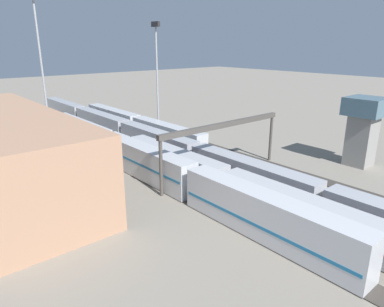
% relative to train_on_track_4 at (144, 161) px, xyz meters
% --- Properties ---
extents(ground_plane, '(400.00, 400.00, 0.00)m').
position_rel_train_on_track_4_xyz_m(ground_plane, '(-3.39, -10.00, -2.61)').
color(ground_plane, gray).
extents(track_bed_0, '(140.00, 2.80, 0.12)m').
position_rel_train_on_track_4_xyz_m(track_bed_0, '(-3.39, -20.00, -2.55)').
color(track_bed_0, '#3D3833').
rests_on(track_bed_0, ground_plane).
extents(track_bed_1, '(140.00, 2.80, 0.12)m').
position_rel_train_on_track_4_xyz_m(track_bed_1, '(-3.39, -15.00, -2.55)').
color(track_bed_1, '#4C443D').
rests_on(track_bed_1, ground_plane).
extents(track_bed_2, '(140.00, 2.80, 0.12)m').
position_rel_train_on_track_4_xyz_m(track_bed_2, '(-3.39, -10.00, -2.55)').
color(track_bed_2, '#4C443D').
rests_on(track_bed_2, ground_plane).
extents(track_bed_3, '(140.00, 2.80, 0.12)m').
position_rel_train_on_track_4_xyz_m(track_bed_3, '(-3.39, -5.00, -2.55)').
color(track_bed_3, '#3D3833').
rests_on(track_bed_3, ground_plane).
extents(track_bed_4, '(140.00, 2.80, 0.12)m').
position_rel_train_on_track_4_xyz_m(track_bed_4, '(-3.39, 0.00, -2.55)').
color(track_bed_4, '#3D3833').
rests_on(track_bed_4, ground_plane).
extents(train_on_track_4, '(71.40, 3.06, 5.00)m').
position_rel_train_on_track_4_xyz_m(train_on_track_4, '(0.00, 0.00, 0.00)').
color(train_on_track_4, silver).
rests_on(train_on_track_4, ground_plane).
extents(train_on_track_2, '(139.00, 3.00, 4.40)m').
position_rel_train_on_track_4_xyz_m(train_on_track_2, '(0.16, -10.00, -0.54)').
color(train_on_track_2, '#285193').
rests_on(train_on_track_2, ground_plane).
extents(train_on_track_1, '(47.20, 3.06, 3.80)m').
position_rel_train_on_track_4_xyz_m(train_on_track_1, '(26.23, -15.00, -0.60)').
color(train_on_track_1, silver).
rests_on(train_on_track_1, ground_plane).
extents(train_on_track_3, '(71.40, 3.06, 3.80)m').
position_rel_train_on_track_4_xyz_m(train_on_track_3, '(-25.50, -5.00, -0.60)').
color(train_on_track_3, '#B7BABF').
rests_on(train_on_track_3, ground_plane).
extents(light_mast_0, '(2.80, 0.70, 25.48)m').
position_rel_train_on_track_4_xyz_m(light_mast_0, '(27.93, -22.42, 13.78)').
color(light_mast_0, '#9EA0A5').
rests_on(light_mast_0, ground_plane).
extents(light_mast_1, '(2.80, 0.70, 30.74)m').
position_rel_train_on_track_4_xyz_m(light_mast_1, '(36.43, 2.32, 16.64)').
color(light_mast_1, '#9EA0A5').
rests_on(light_mast_1, ground_plane).
extents(signal_gantry, '(0.70, 25.00, 8.80)m').
position_rel_train_on_track_4_xyz_m(signal_gantry, '(-7.79, -10.00, 4.81)').
color(signal_gantry, '#4C4742').
rests_on(signal_gantry, ground_plane).
extents(maintenance_shed, '(43.23, 14.79, 11.25)m').
position_rel_train_on_track_4_xyz_m(maintenance_shed, '(8.64, 18.07, 3.01)').
color(maintenance_shed, tan).
rests_on(maintenance_shed, ground_plane).
extents(control_tower, '(6.00, 6.00, 11.87)m').
position_rel_train_on_track_4_xyz_m(control_tower, '(-19.51, -31.93, 4.39)').
color(control_tower, gray).
rests_on(control_tower, ground_plane).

